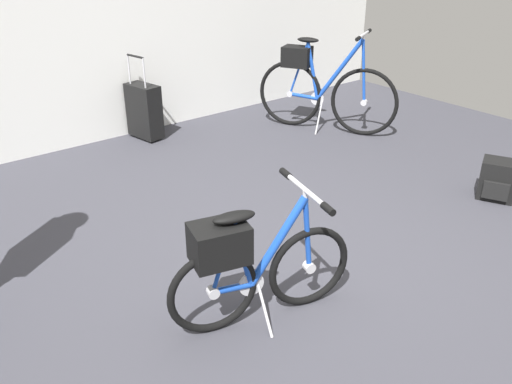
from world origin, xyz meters
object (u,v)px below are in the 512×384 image
(folding_bike_foreground, at_px, (249,263))
(display_bike_left, at_px, (320,86))
(backpack_on_floor, at_px, (498,180))
(rolling_suitcase, at_px, (144,111))

(folding_bike_foreground, height_order, display_bike_left, display_bike_left)
(folding_bike_foreground, bearing_deg, backpack_on_floor, -1.07)
(folding_bike_foreground, xyz_separation_m, rolling_suitcase, (0.91, 2.85, -0.08))
(folding_bike_foreground, relative_size, backpack_on_floor, 3.09)
(folding_bike_foreground, distance_m, rolling_suitcase, 2.99)
(display_bike_left, distance_m, backpack_on_floor, 2.03)
(folding_bike_foreground, height_order, rolling_suitcase, rolling_suitcase)
(folding_bike_foreground, relative_size, rolling_suitcase, 1.22)
(display_bike_left, distance_m, rolling_suitcase, 1.78)
(folding_bike_foreground, distance_m, backpack_on_floor, 2.40)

